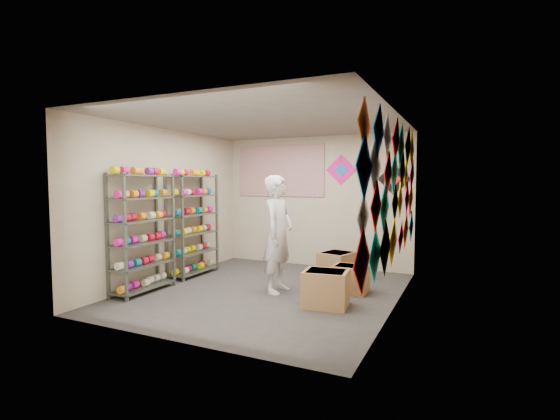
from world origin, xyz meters
The scene contains 12 objects.
ground centered at (0.00, 0.00, 0.00)m, with size 4.50×4.50×0.00m, color #2E2B28.
room_walls centered at (0.00, 0.00, 1.64)m, with size 4.50×4.50×4.50m.
shelf_rack_front centered at (-1.78, -0.85, 0.95)m, with size 0.40×1.10×1.90m, color #4C5147.
shelf_rack_back centered at (-1.78, 0.45, 0.95)m, with size 0.40×1.10×1.90m, color #4C5147.
string_spools centered at (-1.78, -0.20, 1.05)m, with size 0.12×2.36×0.12m.
kite_wall_display centered at (1.98, -0.03, 1.65)m, with size 0.06×4.31×2.09m.
back_wall_kites centered at (1.08, 2.24, 1.94)m, with size 1.68×0.02×0.82m.
poster centered at (-0.80, 2.23, 2.00)m, with size 2.00×0.01×1.10m, color #794DA8.
shopkeeper centered at (0.18, 0.07, 0.93)m, with size 0.45×0.68×1.87m, color beige.
carton_a centered at (1.11, -0.33, 0.25)m, with size 0.61×0.51×0.51m, color brown.
carton_b centered at (1.23, 0.53, 0.22)m, with size 0.53×0.43×0.43m, color brown.
carton_c centered at (0.79, 1.25, 0.25)m, with size 0.52×0.57×0.50m, color brown.
Camera 1 is at (2.92, -5.72, 1.76)m, focal length 26.00 mm.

